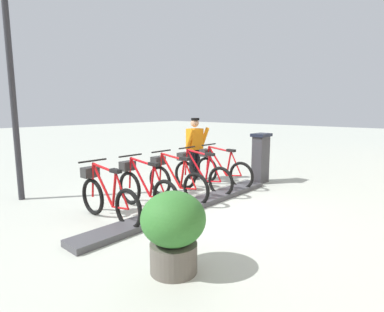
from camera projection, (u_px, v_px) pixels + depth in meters
ground_plane at (190, 208)px, 5.96m from camera, size 60.00×60.00×0.00m
dock_rail_base at (190, 206)px, 5.96m from camera, size 0.44×4.90×0.10m
payment_kiosk at (261, 157)px, 7.96m from camera, size 0.36×0.52×1.28m
bike_docked_0 at (221, 169)px, 7.67m from camera, size 1.72×0.54×1.02m
bike_docked_1 at (200, 174)px, 7.07m from camera, size 1.72×0.54×1.02m
bike_docked_2 at (174, 180)px, 6.46m from camera, size 1.72×0.54×1.02m
bike_docked_3 at (144, 187)px, 5.86m from camera, size 1.72×0.54×1.02m
bike_docked_4 at (107, 196)px, 5.25m from camera, size 1.72×0.54×1.02m
worker_near_rack at (195, 146)px, 8.27m from camera, size 0.51×0.66×1.66m
lamp_post at (10, 59)px, 6.11m from camera, size 0.32×0.32×4.46m
planter_bush at (173, 228)px, 3.58m from camera, size 0.76×0.76×0.97m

